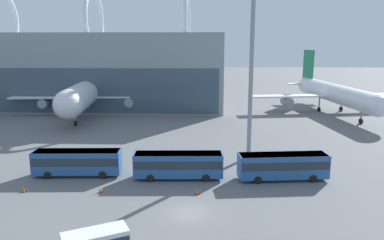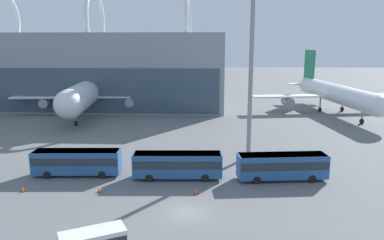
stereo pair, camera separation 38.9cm
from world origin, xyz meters
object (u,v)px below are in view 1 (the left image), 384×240
Objects in this scene: floodlight_mast at (252,37)px; traffic_cone_2 at (23,189)px; shuttle_bus_1 at (178,164)px; airliner_at_gate_near at (85,93)px; shuttle_bus_0 at (77,161)px; traffic_cone_0 at (100,190)px; traffic_cone_1 at (197,191)px; airliner_at_gate_far at (332,93)px; shuttle_bus_2 at (283,165)px.

floodlight_mast is 36.57× the size of traffic_cone_2.
shuttle_bus_1 is 0.43× the size of floodlight_mast.
traffic_cone_2 is at bearing 2.94° from airliner_at_gate_near.
shuttle_bus_1 is (24.95, -40.52, -3.29)m from airliner_at_gate_near.
shuttle_bus_1 is 15.75× the size of traffic_cone_2.
shuttle_bus_0 is 15.77× the size of traffic_cone_2.
floodlight_mast reaches higher than airliner_at_gate_near.
traffic_cone_0 is 0.96× the size of traffic_cone_1.
airliner_at_gate_far is 58.45× the size of traffic_cone_2.
shuttle_bus_2 is 16.36× the size of traffic_cone_1.
shuttle_bus_0 is at bearing 10.31° from airliner_at_gate_near.
airliner_at_gate_near reaches higher than shuttle_bus_2.
shuttle_bus_0 is 16.22× the size of traffic_cone_1.
shuttle_bus_1 is at bearing -43.96° from airliner_at_gate_far.
airliner_at_gate_near is 51.14× the size of traffic_cone_2.
airliner_at_gate_near is 53.33m from traffic_cone_1.
shuttle_bus_1 is 16.82× the size of traffic_cone_0.
floodlight_mast is at bearing 103.10° from shuttle_bus_2.
traffic_cone_0 is (16.15, -45.48, -4.94)m from airliner_at_gate_near.
shuttle_bus_2 is (-21.25, -47.71, -2.86)m from airliner_at_gate_far.
shuttle_bus_1 is at bearing 29.47° from traffic_cone_0.
floodlight_mast reaches higher than traffic_cone_2.
airliner_at_gate_far is at bearing 59.65° from shuttle_bus_2.
shuttle_bus_1 is at bearing 25.64° from airliner_at_gate_near.
airliner_at_gate_far is 67.29m from shuttle_bus_0.
floodlight_mast is (23.24, 8.90, 15.89)m from shuttle_bus_0.
shuttle_bus_0 is 0.43× the size of floodlight_mast.
airliner_at_gate_far is 3.71× the size of shuttle_bus_1.
shuttle_bus_0 is 13.28m from shuttle_bus_1.
shuttle_bus_1 is at bearing 117.52° from traffic_cone_1.
shuttle_bus_2 is 22.70m from traffic_cone_0.
airliner_at_gate_near is 54.60× the size of traffic_cone_0.
shuttle_bus_2 is at bearing 13.03° from traffic_cone_0.
floodlight_mast reaches higher than traffic_cone_0.
airliner_at_gate_near is 3.24× the size of shuttle_bus_0.
airliner_at_gate_near is at bearing 109.55° from traffic_cone_0.
airliner_at_gate_far reaches higher than shuttle_bus_2.
shuttle_bus_2 is at bearing 9.78° from traffic_cone_2.
airliner_at_gate_far reaches higher than traffic_cone_2.
traffic_cone_1 is (-31.95, -52.76, -4.49)m from airliner_at_gate_far.
floodlight_mast is at bearing 17.90° from shuttle_bus_0.
airliner_at_gate_far is 3.68× the size of shuttle_bus_2.
traffic_cone_0 is 8.97m from traffic_cone_2.
airliner_at_gate_near is 55.69m from shuttle_bus_2.
shuttle_bus_0 is at bearing 174.92° from shuttle_bus_1.
traffic_cone_1 is (2.56, -4.91, -1.63)m from shuttle_bus_1.
traffic_cone_1 is 0.97× the size of traffic_cone_2.
traffic_cone_2 is (7.19, -45.73, -4.91)m from airliner_at_gate_near.
traffic_cone_0 is (-18.77, -14.43, -17.53)m from floodlight_mast.
shuttle_bus_0 reaches higher than traffic_cone_2.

